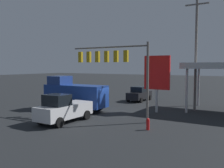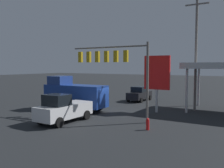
% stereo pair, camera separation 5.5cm
% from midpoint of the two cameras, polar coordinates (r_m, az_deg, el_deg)
% --- Properties ---
extents(ground_plane, '(200.00, 200.00, 0.00)m').
position_cam_midpoint_polar(ground_plane, '(25.30, -2.32, -6.49)').
color(ground_plane, black).
extents(traffic_signal_assembly, '(7.64, 0.43, 6.62)m').
position_cam_midpoint_polar(traffic_signal_assembly, '(22.02, 0.09, 5.32)').
color(traffic_signal_assembly, slate).
rests_on(traffic_signal_assembly, ground).
extents(utility_pole, '(2.40, 0.26, 11.58)m').
position_cam_midpoint_polar(utility_pole, '(27.52, 18.70, 6.89)').
color(utility_pole, slate).
rests_on(utility_pole, ground).
extents(price_sign, '(2.65, 0.27, 5.70)m').
position_cam_midpoint_polar(price_sign, '(25.34, 10.31, 2.25)').
color(price_sign, '#B7B7BC').
rests_on(price_sign, ground).
extents(sedan_waiting, '(2.07, 4.41, 1.93)m').
position_cam_midpoint_polar(sedan_waiting, '(33.47, 6.34, -2.24)').
color(sedan_waiting, black).
rests_on(sedan_waiting, ground).
extents(pickup_parked, '(2.28, 5.21, 2.40)m').
position_cam_midpoint_polar(pickup_parked, '(21.16, -11.02, -5.63)').
color(pickup_parked, silver).
rests_on(pickup_parked, ground).
extents(delivery_truck, '(6.87, 2.74, 3.58)m').
position_cam_midpoint_polar(delivery_truck, '(26.59, -8.59, -2.32)').
color(delivery_truck, navy).
rests_on(delivery_truck, ground).
extents(fire_hydrant, '(0.24, 0.24, 0.88)m').
position_cam_midpoint_polar(fire_hydrant, '(18.64, 8.24, -9.05)').
color(fire_hydrant, red).
rests_on(fire_hydrant, ground).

